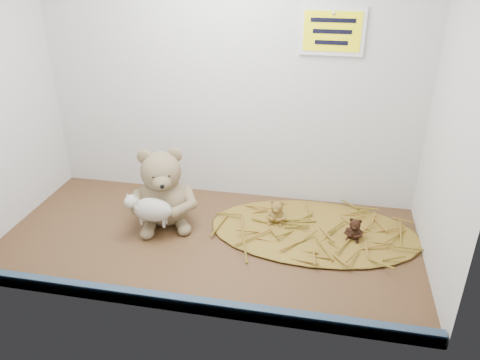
% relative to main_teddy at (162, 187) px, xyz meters
% --- Properties ---
extents(alcove_shell, '(1.20, 0.60, 0.90)m').
position_rel_main_teddy_xyz_m(alcove_shell, '(0.16, 0.01, 0.33)').
color(alcove_shell, '#473018').
rests_on(alcove_shell, ground).
extents(front_rail, '(1.19, 0.02, 0.04)m').
position_rel_main_teddy_xyz_m(front_rail, '(0.16, -0.36, -0.10)').
color(front_rail, '#334762').
rests_on(front_rail, shelf_floor).
extents(straw_bed, '(0.62, 0.36, 0.01)m').
position_rel_main_teddy_xyz_m(straw_bed, '(0.46, 0.03, -0.12)').
color(straw_bed, brown).
rests_on(straw_bed, shelf_floor).
extents(main_teddy, '(0.26, 0.26, 0.24)m').
position_rel_main_teddy_xyz_m(main_teddy, '(0.00, 0.00, 0.00)').
color(main_teddy, '#8D7957').
rests_on(main_teddy, shelf_floor).
extents(toy_lamb, '(0.15, 0.09, 0.10)m').
position_rel_main_teddy_xyz_m(toy_lamb, '(0.00, -0.09, -0.03)').
color(toy_lamb, beige).
rests_on(toy_lamb, main_teddy).
extents(mini_teddy_tan, '(0.06, 0.06, 0.07)m').
position_rel_main_teddy_xyz_m(mini_teddy_tan, '(0.34, 0.05, -0.07)').
color(mini_teddy_tan, brown).
rests_on(mini_teddy_tan, straw_bed).
extents(mini_teddy_brown, '(0.06, 0.06, 0.06)m').
position_rel_main_teddy_xyz_m(mini_teddy_brown, '(0.57, 0.00, -0.08)').
color(mini_teddy_brown, black).
rests_on(mini_teddy_brown, straw_bed).
extents(wall_sign, '(0.16, 0.01, 0.11)m').
position_rel_main_teddy_xyz_m(wall_sign, '(0.46, 0.22, 0.43)').
color(wall_sign, '#FFF50D').
rests_on(wall_sign, back_wall).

